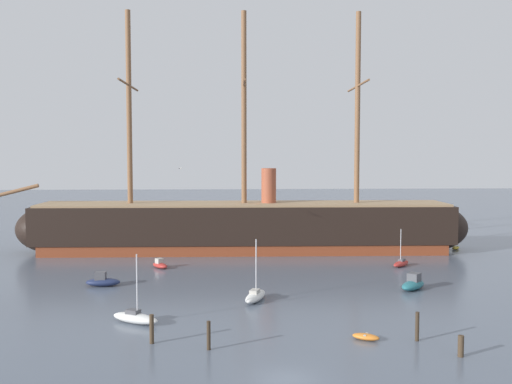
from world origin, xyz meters
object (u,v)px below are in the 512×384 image
(sailboat_foreground_left, at_px, (135,317))
(motorboat_mid_left, at_px, (103,281))
(sailboat_alongside_stern, at_px, (401,263))
(mooring_piling_nearest, at_px, (417,326))
(dinghy_far_right, at_px, (456,248))
(sailboat_near_centre, at_px, (255,296))
(dinghy_foreground_right, at_px, (366,337))
(mooring_piling_midwater, at_px, (209,335))
(mooring_piling_left_pair, at_px, (461,346))
(motorboat_mid_right, at_px, (413,284))
(seagull_in_flight, at_px, (180,168))
(tall_ship, at_px, (244,226))
(mooring_piling_right_pair, at_px, (152,329))
(motorboat_alongside_bow, at_px, (160,265))

(sailboat_foreground_left, xyz_separation_m, motorboat_mid_left, (-5.81, 14.32, 0.04))
(sailboat_alongside_stern, distance_m, mooring_piling_nearest, 30.63)
(sailboat_foreground_left, height_order, mooring_piling_nearest, sailboat_foreground_left)
(dinghy_far_right, bearing_deg, sailboat_near_centre, -137.36)
(dinghy_foreground_right, xyz_separation_m, mooring_piling_midwater, (-12.27, -1.69, 0.84))
(dinghy_far_right, height_order, mooring_piling_left_pair, mooring_piling_left_pair)
(dinghy_foreground_right, distance_m, motorboat_mid_right, 18.91)
(seagull_in_flight, bearing_deg, sailboat_near_centre, -59.79)
(sailboat_near_centre, distance_m, motorboat_mid_left, 18.06)
(tall_ship, distance_m, sailboat_alongside_stern, 23.81)
(dinghy_far_right, xyz_separation_m, seagull_in_flight, (-40.54, -14.94, 12.57))
(dinghy_foreground_right, distance_m, mooring_piling_right_pair, 16.73)
(tall_ship, xyz_separation_m, dinghy_foreground_right, (8.38, -41.69, -3.59))
(sailboat_near_centre, distance_m, mooring_piling_midwater, 14.84)
(dinghy_far_right, xyz_separation_m, mooring_piling_midwater, (-36.23, -43.74, 0.84))
(sailboat_near_centre, bearing_deg, motorboat_mid_right, 13.15)
(motorboat_mid_right, height_order, mooring_piling_midwater, mooring_piling_midwater)
(motorboat_mid_left, distance_m, dinghy_far_right, 53.46)
(dinghy_foreground_right, xyz_separation_m, mooring_piling_nearest, (3.96, -0.39, 0.89))
(mooring_piling_right_pair, xyz_separation_m, mooring_piling_midwater, (4.43, -1.69, -0.04))
(motorboat_alongside_bow, distance_m, mooring_piling_right_pair, 29.84)
(sailboat_foreground_left, xyz_separation_m, mooring_piling_left_pair, (24.79, -9.52, 0.27))
(sailboat_foreground_left, bearing_deg, mooring_piling_nearest, -14.39)
(sailboat_foreground_left, distance_m, dinghy_far_right, 56.30)
(dinghy_foreground_right, bearing_deg, mooring_piling_right_pair, -179.98)
(mooring_piling_right_pair, bearing_deg, motorboat_mid_left, 111.87)
(dinghy_foreground_right, distance_m, seagull_in_flight, 34.18)
(sailboat_alongside_stern, bearing_deg, mooring_piling_left_pair, -99.68)
(motorboat_mid_right, height_order, mooring_piling_left_pair, motorboat_mid_right)
(sailboat_foreground_left, distance_m, mooring_piling_left_pair, 26.55)
(motorboat_mid_left, height_order, mooring_piling_midwater, mooring_piling_midwater)
(sailboat_foreground_left, height_order, dinghy_foreground_right, sailboat_foreground_left)
(motorboat_mid_right, relative_size, sailboat_alongside_stern, 0.87)
(motorboat_alongside_bow, relative_size, mooring_piling_right_pair, 1.35)
(sailboat_alongside_stern, distance_m, mooring_piling_right_pair, 40.74)
(motorboat_mid_right, distance_m, mooring_piling_right_pair, 30.68)
(sailboat_near_centre, height_order, mooring_piling_midwater, sailboat_near_centre)
(dinghy_foreground_right, bearing_deg, mooring_piling_midwater, -172.15)
(sailboat_alongside_stern, bearing_deg, sailboat_near_centre, -139.73)
(motorboat_mid_right, bearing_deg, sailboat_alongside_stern, 78.78)
(mooring_piling_nearest, bearing_deg, mooring_piling_midwater, -175.42)
(dinghy_foreground_right, xyz_separation_m, seagull_in_flight, (-16.59, 27.11, 12.56))
(motorboat_mid_left, bearing_deg, motorboat_alongside_bow, 62.54)
(motorboat_mid_right, xyz_separation_m, sailboat_alongside_stern, (2.52, 12.69, -0.20))
(tall_ship, xyz_separation_m, mooring_piling_nearest, (12.34, -42.08, -2.71))
(sailboat_foreground_left, relative_size, mooring_piling_midwater, 2.77)
(mooring_piling_right_pair, bearing_deg, dinghy_far_right, 45.97)
(mooring_piling_nearest, xyz_separation_m, mooring_piling_right_pair, (-20.66, 0.39, -0.01))
(motorboat_mid_left, xyz_separation_m, motorboat_mid_right, (33.76, -3.22, 0.06))
(sailboat_near_centre, height_order, motorboat_mid_right, sailboat_near_centre)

